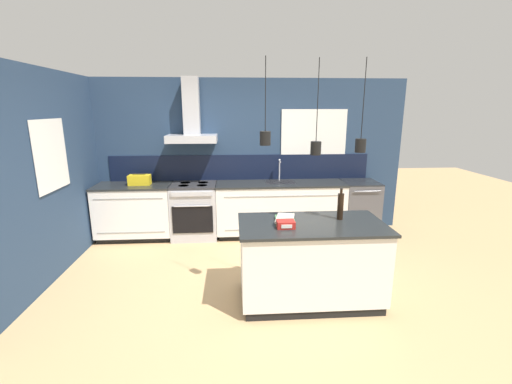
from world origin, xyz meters
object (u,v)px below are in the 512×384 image
Objects in this scene: oven_range at (195,211)px; book_stack at (285,220)px; dishwasher at (359,207)px; bottle_on_island at (340,206)px; yellow_toolbox at (140,180)px; red_supply_box at (286,224)px.

book_stack is (1.21, -2.00, 0.48)m from oven_range.
bottle_on_island is at bearing -116.33° from dishwasher.
oven_range is at bearing -0.29° from yellow_toolbox.
dishwasher is 2.61m from book_stack.
bottle_on_island is (-0.97, -1.95, 0.61)m from dishwasher.
bottle_on_island is 0.99× the size of book_stack.
bottle_on_island is 3.33m from yellow_toolbox.
red_supply_box is at bearing -61.44° from oven_range.
oven_range is 2.74m from bottle_on_island.
red_supply_box reaches higher than book_stack.
red_supply_box is (-0.02, -0.18, 0.01)m from book_stack.
dishwasher is (2.80, 0.00, -0.00)m from oven_range.
oven_range is 4.91× the size of red_supply_box.
yellow_toolbox is at bearing 133.13° from red_supply_box.
dishwasher is at bearing -0.00° from yellow_toolbox.
yellow_toolbox is (-3.66, 0.00, 0.54)m from dishwasher.
bottle_on_island is at bearing 19.77° from red_supply_box.
bottle_on_island reaches higher than red_supply_box.
book_stack is at bearing 83.86° from red_supply_box.
yellow_toolbox is at bearing 135.79° from book_stack.
oven_range is at bearing -179.91° from dishwasher.
bottle_on_island is at bearing -35.97° from yellow_toolbox.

